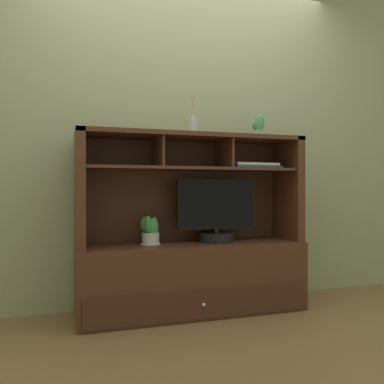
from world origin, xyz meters
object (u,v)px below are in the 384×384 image
object	(u,v)px
potted_orchid	(150,231)
magazine_stack_left	(254,166)
media_console	(192,257)
diffuser_bottle	(193,125)
potted_succulent	(258,127)
tv_monitor	(217,217)

from	to	relation	value
potted_orchid	magazine_stack_left	size ratio (longest dim) A/B	0.49
media_console	diffuser_bottle	bearing A→B (deg)	-90.00
potted_orchid	diffuser_bottle	world-z (taller)	diffuser_bottle
diffuser_bottle	potted_succulent	bearing A→B (deg)	2.07
potted_orchid	tv_monitor	bearing A→B (deg)	-0.93
media_console	magazine_stack_left	size ratio (longest dim) A/B	3.97
media_console	magazine_stack_left	bearing A→B (deg)	-6.02
media_console	tv_monitor	distance (m)	0.34
tv_monitor	potted_orchid	bearing A→B (deg)	179.07
magazine_stack_left	potted_succulent	xyz separation A→B (m)	(0.06, 0.04, 0.29)
potted_orchid	potted_succulent	bearing A→B (deg)	-1.16
tv_monitor	potted_succulent	bearing A→B (deg)	-1.49
tv_monitor	magazine_stack_left	size ratio (longest dim) A/B	1.46
potted_succulent	potted_orchid	bearing A→B (deg)	178.84
potted_orchid	magazine_stack_left	bearing A→B (deg)	-4.04
media_console	magazine_stack_left	distance (m)	0.81
potted_orchid	magazine_stack_left	distance (m)	0.90
tv_monitor	magazine_stack_left	world-z (taller)	magazine_stack_left
media_console	diffuser_bottle	xyz separation A→B (m)	(-0.00, -0.03, 0.94)
diffuser_bottle	media_console	bearing A→B (deg)	90.00
tv_monitor	potted_orchid	size ratio (longest dim) A/B	2.95
media_console	potted_orchid	bearing A→B (deg)	179.04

